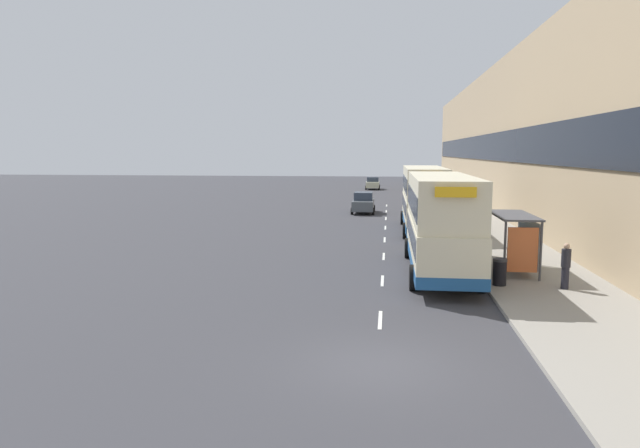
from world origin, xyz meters
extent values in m
plane|color=#38383D|center=(0.00, 0.00, 0.00)|extent=(220.00, 220.00, 0.00)
cube|color=gray|center=(6.50, 38.50, 0.07)|extent=(5.00, 93.00, 0.14)
cube|color=tan|center=(10.50, 38.50, 6.38)|extent=(3.00, 93.00, 12.76)
cube|color=black|center=(8.96, 38.50, 5.74)|extent=(0.12, 89.28, 2.30)
cube|color=silver|center=(0.00, 3.90, 0.01)|extent=(0.12, 2.00, 0.01)
cube|color=silver|center=(0.00, 9.47, 0.01)|extent=(0.12, 2.00, 0.01)
cube|color=silver|center=(0.00, 15.04, 0.01)|extent=(0.12, 2.00, 0.01)
cube|color=silver|center=(0.00, 20.62, 0.01)|extent=(0.12, 2.00, 0.01)
cube|color=silver|center=(0.00, 26.19, 0.01)|extent=(0.12, 2.00, 0.01)
cube|color=silver|center=(0.00, 31.77, 0.01)|extent=(0.12, 2.00, 0.01)
cube|color=silver|center=(0.00, 37.34, 0.01)|extent=(0.12, 2.00, 0.01)
cube|color=silver|center=(0.00, 42.92, 0.01)|extent=(0.12, 2.00, 0.01)
cube|color=#4C4C51|center=(5.60, 11.60, 2.58)|extent=(1.60, 4.20, 0.08)
cylinder|color=#4C4C51|center=(4.90, 9.60, 1.34)|extent=(0.10, 0.10, 2.40)
cylinder|color=#4C4C51|center=(4.90, 13.60, 1.34)|extent=(0.10, 0.10, 2.40)
cylinder|color=#4C4C51|center=(6.30, 9.60, 1.34)|extent=(0.10, 0.10, 2.40)
cylinder|color=#4C4C51|center=(6.30, 13.60, 1.34)|extent=(0.10, 0.10, 2.40)
cube|color=#99A8B2|center=(6.27, 11.60, 1.46)|extent=(0.04, 3.68, 1.92)
cube|color=#D86633|center=(5.60, 9.66, 1.39)|extent=(1.19, 0.10, 1.82)
cube|color=maroon|center=(5.85, 11.60, 0.59)|extent=(0.36, 2.80, 0.08)
cube|color=beige|center=(2.48, 11.28, 1.43)|extent=(2.55, 10.55, 1.85)
cube|color=beige|center=(2.48, 11.28, 3.33)|extent=(2.50, 10.24, 1.95)
cube|color=#1E518C|center=(2.48, 11.28, 0.72)|extent=(2.58, 10.61, 0.45)
cube|color=#2D3847|center=(2.48, 11.28, 1.79)|extent=(2.58, 9.92, 0.81)
cube|color=#2D3847|center=(2.48, 11.28, 3.23)|extent=(2.55, 9.92, 0.94)
cube|color=yellow|center=(2.48, 6.02, 3.95)|extent=(1.40, 0.08, 0.36)
cylinder|color=black|center=(1.20, 14.87, 0.50)|extent=(0.30, 1.00, 1.00)
cylinder|color=black|center=(3.75, 14.87, 0.50)|extent=(0.30, 1.00, 1.00)
cylinder|color=black|center=(1.20, 8.01, 0.50)|extent=(0.30, 1.00, 1.00)
cylinder|color=black|center=(3.75, 8.01, 0.50)|extent=(0.30, 1.00, 1.00)
cube|color=beige|center=(2.52, 24.60, 1.43)|extent=(2.55, 10.77, 1.85)
cube|color=beige|center=(2.52, 24.60, 3.33)|extent=(2.50, 10.44, 1.95)
cube|color=#1E518C|center=(2.52, 24.60, 0.72)|extent=(2.58, 10.82, 0.45)
cube|color=#2D3847|center=(2.52, 24.60, 1.79)|extent=(2.58, 10.12, 0.81)
cube|color=#2D3847|center=(2.52, 24.60, 3.23)|extent=(2.55, 10.12, 0.94)
cube|color=yellow|center=(2.52, 19.24, 3.95)|extent=(1.40, 0.08, 0.36)
cylinder|color=black|center=(1.24, 28.26, 0.50)|extent=(0.30, 1.00, 1.00)
cylinder|color=black|center=(3.79, 28.26, 0.50)|extent=(0.30, 1.00, 1.00)
cylinder|color=black|center=(1.24, 21.26, 0.50)|extent=(0.30, 1.00, 1.00)
cylinder|color=black|center=(3.79, 21.26, 0.50)|extent=(0.30, 1.00, 1.00)
cube|color=#4C5156|center=(-1.99, 35.71, 0.72)|extent=(1.79, 4.23, 0.84)
cube|color=#2D3847|center=(-1.99, 35.92, 1.48)|extent=(1.57, 2.03, 0.68)
cylinder|color=black|center=(-1.10, 34.40, 0.30)|extent=(0.20, 0.60, 0.60)
cylinder|color=black|center=(-2.89, 34.40, 0.30)|extent=(0.20, 0.60, 0.60)
cylinder|color=black|center=(-1.10, 37.02, 0.30)|extent=(0.20, 0.60, 0.60)
cylinder|color=black|center=(-2.89, 37.02, 0.30)|extent=(0.20, 0.60, 0.60)
cube|color=#B7B799|center=(-2.09, 67.50, 0.70)|extent=(1.81, 4.22, 0.79)
cube|color=#2D3847|center=(-2.09, 67.71, 1.42)|extent=(1.59, 2.02, 0.65)
cylinder|color=black|center=(-1.18, 66.19, 0.30)|extent=(0.20, 0.60, 0.60)
cylinder|color=black|center=(-2.99, 66.19, 0.30)|extent=(0.20, 0.60, 0.60)
cylinder|color=black|center=(-1.18, 68.81, 0.30)|extent=(0.20, 0.60, 0.60)
cylinder|color=black|center=(-2.99, 68.81, 0.30)|extent=(0.20, 0.60, 0.60)
cylinder|color=#23232D|center=(6.91, 8.35, 0.56)|extent=(0.29, 0.29, 0.83)
cylinder|color=#26262D|center=(6.91, 8.35, 1.32)|extent=(0.35, 0.35, 0.70)
sphere|color=tan|center=(6.91, 8.35, 1.78)|extent=(0.23, 0.23, 0.23)
cylinder|color=#23232D|center=(6.45, 12.54, 0.58)|extent=(0.30, 0.30, 0.87)
cylinder|color=#997F51|center=(6.45, 12.54, 1.37)|extent=(0.36, 0.36, 0.73)
sphere|color=tan|center=(6.45, 12.54, 1.85)|extent=(0.24, 0.24, 0.24)
cylinder|color=black|center=(4.55, 8.67, 0.61)|extent=(0.52, 0.52, 0.95)
cylinder|color=#2D2D33|center=(4.55, 8.67, 1.14)|extent=(0.55, 0.55, 0.10)
camera|label=1|loc=(0.21, -13.80, 5.32)|focal=32.00mm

